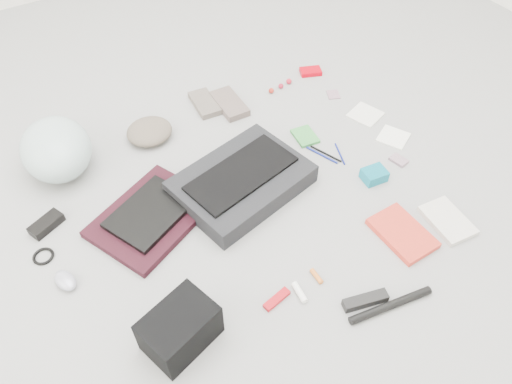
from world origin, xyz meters
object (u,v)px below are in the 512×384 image
book_red (402,233)px  accordion_wallet (374,175)px  bike_helmet (56,149)px  laptop (150,213)px  camera_bag (180,329)px  messenger_bag (242,182)px

book_red → accordion_wallet: accordion_wallet is taller
bike_helmet → book_red: 1.36m
laptop → camera_bag: 0.50m
bike_helmet → camera_bag: 0.93m
messenger_bag → bike_helmet: bearing=127.1°
camera_bag → bike_helmet: bearing=78.9°
book_red → bike_helmet: bearing=132.8°
accordion_wallet → camera_bag: bearing=-160.4°
accordion_wallet → messenger_bag: bearing=161.2°
messenger_bag → book_red: messenger_bag is taller
accordion_wallet → bike_helmet: bearing=152.3°
bike_helmet → book_red: bearing=-40.2°
laptop → bike_helmet: bike_helmet is taller
book_red → accordion_wallet: 0.29m
laptop → camera_bag: (-0.11, -0.49, 0.03)m
camera_bag → accordion_wallet: bearing=-3.7°
laptop → book_red: bearing=-60.3°
messenger_bag → accordion_wallet: (0.47, -0.23, -0.02)m
laptop → book_red: (0.74, -0.54, -0.03)m
messenger_bag → accordion_wallet: messenger_bag is taller
messenger_bag → accordion_wallet: bearing=-37.8°
book_red → accordion_wallet: bearing=69.6°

